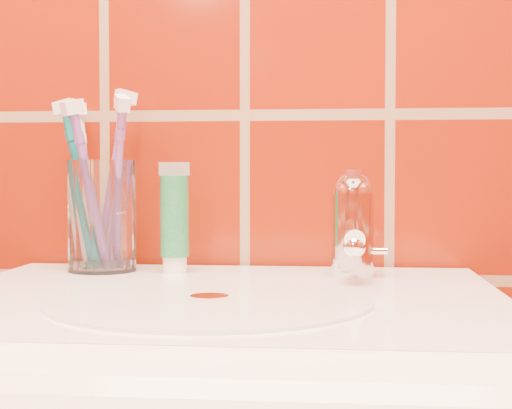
# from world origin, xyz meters

# --- Properties ---
(glass_tumbler) EXTENTS (0.09, 0.09, 0.13)m
(glass_tumbler) POSITION_xyz_m (-0.16, 1.12, 0.92)
(glass_tumbler) COLOR white
(glass_tumbler) RESTS_ON pedestal_sink
(toothpaste_tube) EXTENTS (0.04, 0.03, 0.13)m
(toothpaste_tube) POSITION_xyz_m (-0.07, 1.11, 0.91)
(toothpaste_tube) COLOR white
(toothpaste_tube) RESTS_ON pedestal_sink
(faucet) EXTENTS (0.05, 0.11, 0.12)m
(faucet) POSITION_xyz_m (0.14, 1.09, 0.91)
(faucet) COLOR white
(faucet) RESTS_ON pedestal_sink
(toothbrush_0) EXTENTS (0.11, 0.12, 0.22)m
(toothbrush_0) POSITION_xyz_m (-0.17, 1.10, 0.95)
(toothbrush_0) COLOR #77499E
(toothbrush_0) RESTS_ON glass_tumbler
(toothbrush_1) EXTENTS (0.09, 0.08, 0.21)m
(toothbrush_1) POSITION_xyz_m (-0.19, 1.11, 0.95)
(toothbrush_1) COLOR #0D666D
(toothbrush_1) RESTS_ON glass_tumbler
(toothbrush_2) EXTENTS (0.10, 0.10, 0.23)m
(toothbrush_2) POSITION_xyz_m (-0.16, 1.14, 0.96)
(toothbrush_2) COLOR #74428D
(toothbrush_2) RESTS_ON glass_tumbler
(toothbrush_3) EXTENTS (0.13, 0.17, 0.23)m
(toothbrush_3) POSITION_xyz_m (-0.19, 1.15, 0.95)
(toothbrush_3) COLOR silver
(toothbrush_3) RESTS_ON glass_tumbler
(toothbrush_4) EXTENTS (0.11, 0.14, 0.22)m
(toothbrush_4) POSITION_xyz_m (-0.14, 1.10, 0.95)
(toothbrush_4) COLOR #804593
(toothbrush_4) RESTS_ON glass_tumbler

